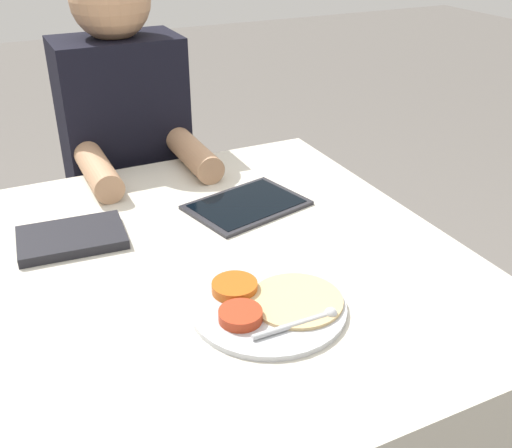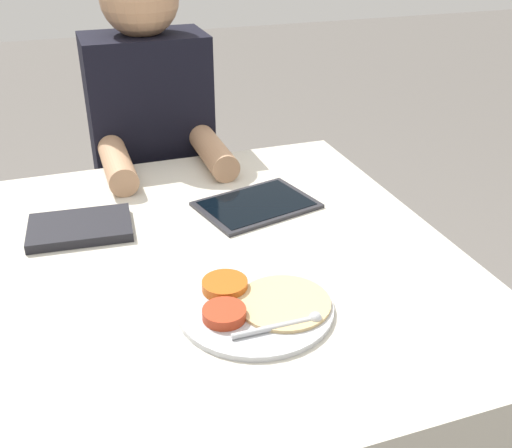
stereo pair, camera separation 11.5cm
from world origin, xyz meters
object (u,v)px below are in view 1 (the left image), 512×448
object	(u,v)px
thali_tray	(267,305)
tablet_device	(247,205)
person_diner	(131,190)
red_notebook	(72,238)

from	to	relation	value
thali_tray	tablet_device	distance (m)	0.38
tablet_device	person_diner	size ratio (longest dim) A/B	0.24
thali_tray	person_diner	size ratio (longest dim) A/B	0.22
thali_tray	red_notebook	distance (m)	0.45
thali_tray	person_diner	xyz separation A→B (m)	(-0.02, 0.84, -0.14)
thali_tray	red_notebook	xyz separation A→B (m)	(-0.25, 0.37, -0.00)
thali_tray	person_diner	distance (m)	0.85
red_notebook	person_diner	bearing A→B (deg)	63.23
thali_tray	person_diner	bearing A→B (deg)	91.33
tablet_device	person_diner	bearing A→B (deg)	107.37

